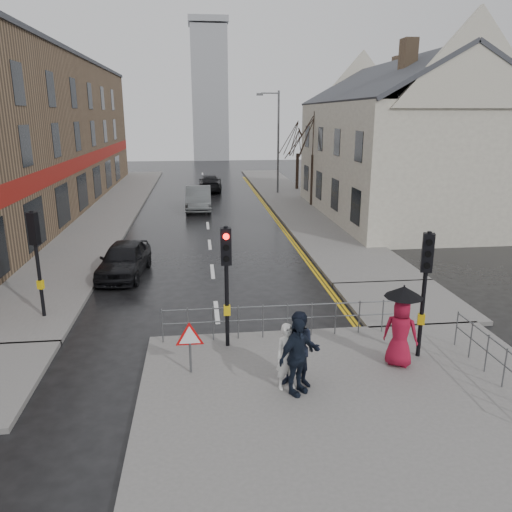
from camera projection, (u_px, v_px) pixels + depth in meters
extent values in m
plane|color=black|center=(221.00, 353.00, 13.71)|extent=(120.00, 120.00, 0.00)
cube|color=#605E5B|center=(369.00, 418.00, 10.68)|extent=(10.00, 9.00, 0.14)
cube|color=#605E5B|center=(113.00, 207.00, 34.95)|extent=(4.00, 44.00, 0.14)
cube|color=#605E5B|center=(290.00, 199.00, 38.30)|extent=(4.00, 40.00, 0.14)
cube|color=#605E5B|center=(404.00, 302.00, 17.28)|extent=(4.00, 4.20, 0.14)
cube|color=brown|center=(17.00, 136.00, 32.04)|extent=(8.00, 42.00, 10.00)
cube|color=beige|center=(398.00, 161.00, 31.28)|extent=(9.00, 16.00, 7.00)
cube|color=brown|center=(408.00, 57.00, 25.73)|extent=(0.70, 0.90, 1.80)
cube|color=brown|center=(398.00, 70.00, 33.67)|extent=(0.70, 0.90, 1.80)
cube|color=#94979C|center=(210.00, 95.00, 70.66)|extent=(5.00, 5.00, 18.00)
cylinder|color=black|center=(227.00, 288.00, 13.42)|extent=(0.11, 0.11, 3.40)
cube|color=black|center=(226.00, 246.00, 13.11)|extent=(0.28, 0.22, 1.00)
cylinder|color=#FF0C07|center=(226.00, 237.00, 12.89)|extent=(0.16, 0.04, 0.16)
cylinder|color=black|center=(226.00, 248.00, 12.97)|extent=(0.16, 0.04, 0.16)
cylinder|color=black|center=(226.00, 259.00, 13.06)|extent=(0.16, 0.04, 0.16)
cube|color=gold|center=(227.00, 310.00, 13.60)|extent=(0.18, 0.14, 0.28)
cylinder|color=black|center=(423.00, 296.00, 12.83)|extent=(0.11, 0.11, 3.40)
cube|color=black|center=(428.00, 253.00, 12.51)|extent=(0.34, 0.30, 1.00)
cylinder|color=black|center=(429.00, 242.00, 12.30)|extent=(0.16, 0.09, 0.16)
cylinder|color=black|center=(428.00, 254.00, 12.38)|extent=(0.16, 0.09, 0.16)
cylinder|color=black|center=(427.00, 266.00, 12.46)|extent=(0.16, 0.09, 0.16)
cube|color=gold|center=(421.00, 319.00, 13.00)|extent=(0.22, 0.19, 0.28)
cylinder|color=black|center=(38.00, 265.00, 15.47)|extent=(0.11, 0.11, 3.40)
cube|color=black|center=(34.00, 229.00, 15.16)|extent=(0.34, 0.30, 1.00)
cylinder|color=black|center=(35.00, 218.00, 15.20)|extent=(0.16, 0.09, 0.16)
cylinder|color=black|center=(36.00, 228.00, 15.29)|extent=(0.16, 0.09, 0.16)
cylinder|color=black|center=(38.00, 237.00, 15.37)|extent=(0.16, 0.09, 0.16)
cube|color=gold|center=(41.00, 285.00, 15.65)|extent=(0.22, 0.19, 0.28)
cylinder|color=#595B5E|center=(162.00, 326.00, 13.93)|extent=(0.04, 0.04, 1.00)
cylinder|color=#595B5E|center=(406.00, 315.00, 14.72)|extent=(0.04, 0.04, 1.00)
cylinder|color=#595B5E|center=(288.00, 305.00, 14.20)|extent=(7.10, 0.04, 0.04)
cylinder|color=#595B5E|center=(287.00, 318.00, 14.31)|extent=(7.10, 0.04, 0.04)
cylinder|color=#595B5E|center=(456.00, 328.00, 13.78)|extent=(0.04, 0.04, 1.00)
cylinder|color=#595B5E|center=(507.00, 350.00, 11.50)|extent=(0.04, 4.50, 0.04)
cylinder|color=#595B5E|center=(505.00, 366.00, 11.61)|extent=(0.04, 4.50, 0.04)
cylinder|color=#595B5E|center=(190.00, 357.00, 12.32)|extent=(0.06, 0.06, 0.85)
cylinder|color=red|center=(190.00, 337.00, 12.18)|extent=(0.80, 0.03, 0.80)
cylinder|color=white|center=(190.00, 338.00, 12.16)|extent=(0.60, 0.03, 0.60)
cylinder|color=#595B5E|center=(278.00, 143.00, 40.00)|extent=(0.16, 0.16, 8.00)
cylinder|color=#595B5E|center=(270.00, 93.00, 38.88)|extent=(1.40, 0.10, 0.10)
cube|color=#595B5E|center=(260.00, 94.00, 38.82)|extent=(0.50, 0.25, 0.18)
cylinder|color=#31251B|center=(312.00, 180.00, 35.04)|extent=(0.26, 0.26, 3.50)
cylinder|color=#31251B|center=(297.00, 171.00, 42.81)|extent=(0.26, 0.26, 3.00)
imported|color=white|center=(288.00, 357.00, 11.52)|extent=(0.64, 0.48, 1.61)
imported|color=black|center=(301.00, 350.00, 11.56)|extent=(1.06, 0.92, 1.86)
imported|color=maroon|center=(400.00, 332.00, 12.58)|extent=(1.04, 0.95, 1.79)
cylinder|color=black|center=(401.00, 329.00, 12.55)|extent=(0.02, 0.02, 1.99)
cone|color=black|center=(404.00, 292.00, 12.28)|extent=(0.96, 0.96, 0.28)
imported|color=black|center=(297.00, 357.00, 11.27)|extent=(1.13, 1.00, 1.83)
imported|color=black|center=(124.00, 259.00, 20.12)|extent=(2.05, 4.26, 1.40)
imported|color=#4B4F51|center=(198.00, 198.00, 34.18)|extent=(1.73, 4.85, 1.59)
imported|color=black|center=(210.00, 183.00, 42.68)|extent=(1.99, 4.69, 1.35)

